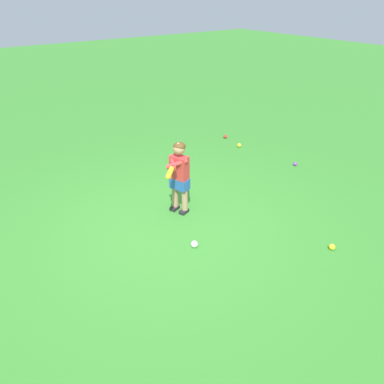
% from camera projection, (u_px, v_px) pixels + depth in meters
% --- Properties ---
extents(ground_plane, '(40.00, 40.00, 0.00)m').
position_uv_depth(ground_plane, '(169.00, 229.00, 5.12)').
color(ground_plane, '#38842D').
extents(child_batter, '(0.61, 0.61, 1.08)m').
position_uv_depth(child_batter, '(179.00, 172.00, 5.20)').
color(child_batter, '#232328').
rests_on(child_batter, ground).
extents(play_ball_far_left, '(0.09, 0.09, 0.09)m').
position_uv_depth(play_ball_far_left, '(239.00, 145.00, 7.70)').
color(play_ball_far_left, yellow).
rests_on(play_ball_far_left, ground).
extents(play_ball_far_right, '(0.09, 0.09, 0.09)m').
position_uv_depth(play_ball_far_right, '(194.00, 244.00, 4.74)').
color(play_ball_far_right, white).
rests_on(play_ball_far_right, ground).
extents(play_ball_near_batter, '(0.07, 0.07, 0.07)m').
position_uv_depth(play_ball_near_batter, '(295.00, 164.00, 6.91)').
color(play_ball_near_batter, purple).
rests_on(play_ball_near_batter, ground).
extents(play_ball_by_bucket, '(0.08, 0.08, 0.08)m').
position_uv_depth(play_ball_by_bucket, '(332.00, 247.00, 4.70)').
color(play_ball_by_bucket, yellow).
rests_on(play_ball_by_bucket, ground).
extents(play_ball_center_lawn, '(0.08, 0.08, 0.08)m').
position_uv_depth(play_ball_center_lawn, '(225.00, 136.00, 8.16)').
color(play_ball_center_lawn, red).
rests_on(play_ball_center_lawn, ground).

